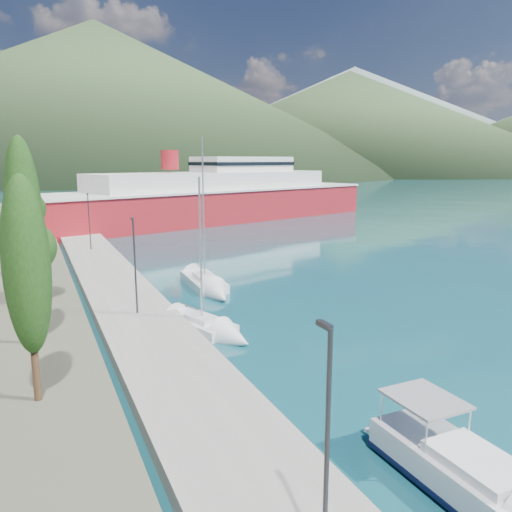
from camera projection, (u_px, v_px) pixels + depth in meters
name	position (u px, v px, depth m)	size (l,w,h in m)	color
ground	(90.00, 200.00, 131.65)	(1400.00, 1400.00, 0.00)	#134B56
quay	(107.00, 275.00, 43.89)	(5.00, 88.00, 0.80)	gray
hills_far	(156.00, 105.00, 619.08)	(1480.00, 900.00, 180.00)	slate
hills_near	(180.00, 109.00, 387.85)	(1010.00, 520.00, 115.00)	#354B2A
tree_row	(27.00, 210.00, 46.32)	(4.08, 63.77, 10.90)	#47301E
lamp_posts	(132.00, 259.00, 31.99)	(0.15, 47.88, 6.06)	#2D2D33
motor_cruiser	(496.00, 501.00, 14.69)	(2.47, 8.31, 3.06)	black
sailboat_near	(217.00, 332.00, 29.80)	(4.40, 7.42, 10.23)	silver
sailboat_mid	(211.00, 288.00, 39.65)	(2.78, 9.19, 13.09)	silver
ferry	(216.00, 199.00, 85.81)	(64.18, 31.50, 12.53)	maroon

